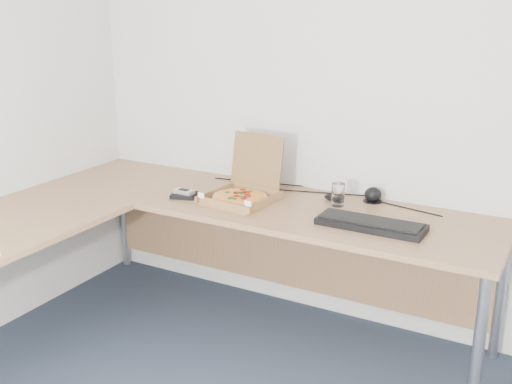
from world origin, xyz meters
The scene contains 10 objects.
room_shell centered at (0.00, 0.00, 1.25)m, with size 3.50×3.50×2.50m, color beige, non-canonical shape.
desk centered at (-0.82, 0.97, 0.70)m, with size 2.50×2.20×0.73m.
pizza_box centered at (-0.58, 1.36, 0.77)m, with size 0.32×0.37×0.33m.
drinking_glass centered at (-0.11, 1.53, 0.79)m, with size 0.07×0.07×0.12m, color silver.
keyboard centered at (0.15, 1.30, 0.75)m, with size 0.50×0.18×0.03m, color black.
mouse centered at (-0.16, 1.59, 0.75)m, with size 0.10×0.07×0.04m, color black.
wallet centered at (-0.88, 1.27, 0.74)m, with size 0.13×0.11×0.02m, color black.
phone centered at (-0.88, 1.26, 0.76)m, with size 0.11×0.06×0.02m, color #B2B5BA.
dome_speaker centered at (0.03, 1.68, 0.77)m, with size 0.10×0.10×0.08m, color black.
cable_bundle centered at (-0.29, 1.68, 0.73)m, with size 0.65×0.04×0.01m, color black, non-canonical shape.
Camera 1 is at (0.98, -1.31, 1.74)m, focal length 43.46 mm.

